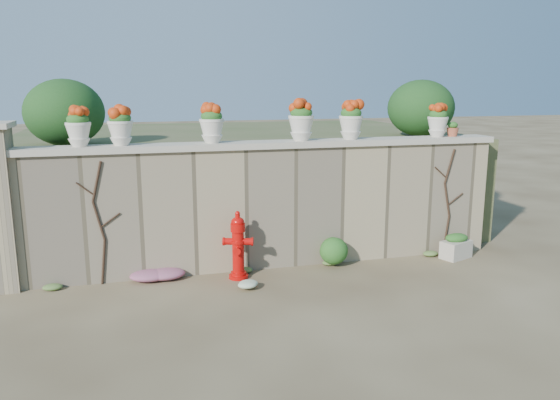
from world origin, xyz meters
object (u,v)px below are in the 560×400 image
object	(u,v)px
urn_pot_0	(78,127)
terracotta_pot	(453,130)
fire_hydrant	(238,245)
planter_box	(456,247)

from	to	relation	value
urn_pot_0	terracotta_pot	distance (m)	6.27
fire_hydrant	terracotta_pot	bearing A→B (deg)	23.84
planter_box	urn_pot_0	bearing A→B (deg)	153.96
fire_hydrant	urn_pot_0	size ratio (longest dim) A/B	1.86
fire_hydrant	terracotta_pot	distance (m)	4.36
planter_box	urn_pot_0	xyz separation A→B (m)	(-6.17, 0.50, 2.18)
fire_hydrant	planter_box	xyz separation A→B (m)	(3.90, 0.00, -0.34)
fire_hydrant	urn_pot_0	xyz separation A→B (m)	(-2.27, 0.50, 1.84)
planter_box	fire_hydrant	bearing A→B (deg)	158.64
planter_box	urn_pot_0	distance (m)	6.56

